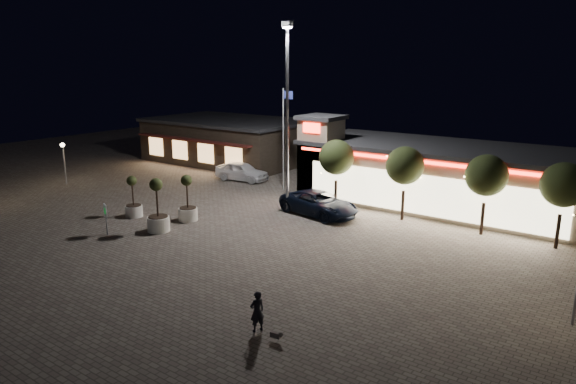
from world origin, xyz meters
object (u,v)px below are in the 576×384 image
Objects in this scene: pickup_truck at (319,203)px; white_sedan at (242,171)px; valet_sign at (106,213)px; pedestrian at (257,311)px; planter_mid at (158,215)px; planter_left at (133,204)px.

white_sedan is at bearing 76.94° from pickup_truck.
white_sedan reaches higher than pickup_truck.
valet_sign is at bearing -175.46° from white_sedan.
valet_sign is at bearing 154.42° from pickup_truck.
white_sedan reaches higher than pedestrian.
pedestrian is 13.63m from planter_mid.
valet_sign is at bearing -130.57° from planter_mid.
white_sedan is at bearing 95.84° from planter_left.
pedestrian is at bearing -145.33° from pickup_truck.
pickup_truck is 13.40m from valet_sign.
planter_left is 1.48× the size of valet_sign.
pedestrian is (6.36, -14.31, 0.03)m from pickup_truck.
pedestrian is at bearing -23.02° from planter_left.
valet_sign reaches higher than pickup_truck.
valet_sign reaches higher than white_sedan.
planter_mid is at bearing 155.64° from pickup_truck.
pickup_truck is 3.01× the size of valet_sign.
valet_sign is (2.99, -15.61, 0.50)m from white_sedan.
pedestrian is at bearing -13.81° from valet_sign.
pedestrian reaches higher than pickup_truck.
planter_mid is 2.98m from valet_sign.
planter_left is 0.84× the size of planter_mid.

